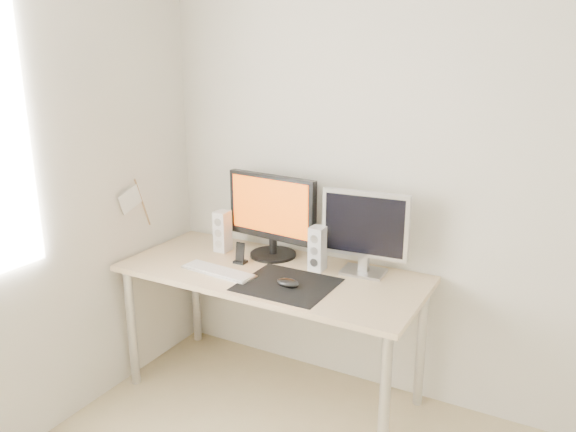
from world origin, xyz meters
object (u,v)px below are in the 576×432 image
at_px(mouse, 288,283).
at_px(second_monitor, 365,229).
at_px(speaker_right, 318,249).
at_px(phone_dock, 240,257).
at_px(keyboard, 218,271).
at_px(desk, 271,285).
at_px(main_monitor, 272,213).
at_px(speaker_left, 222,231).

bearing_deg(mouse, second_monitor, 54.17).
xyz_separation_m(speaker_right, phone_dock, (-0.41, -0.11, -0.08)).
relative_size(mouse, keyboard, 0.28).
relative_size(mouse, phone_dock, 1.03).
distance_m(speaker_right, phone_dock, 0.43).
bearing_deg(keyboard, speaker_right, 33.08).
xyz_separation_m(desk, speaker_right, (0.20, 0.13, 0.20)).
bearing_deg(speaker_right, second_monitor, 16.80).
bearing_deg(second_monitor, mouse, -125.83).
relative_size(mouse, speaker_right, 0.51).
height_order(main_monitor, phone_dock, main_monitor).
relative_size(main_monitor, keyboard, 1.29).
distance_m(desk, phone_dock, 0.24).
relative_size(mouse, desk, 0.07).
xyz_separation_m(second_monitor, speaker_left, (-0.84, -0.07, -0.12)).
height_order(mouse, desk, mouse).
bearing_deg(second_monitor, speaker_left, -175.53).
relative_size(main_monitor, phone_dock, 4.75).
bearing_deg(desk, speaker_left, 161.20).
relative_size(speaker_left, speaker_right, 1.00).
bearing_deg(main_monitor, phone_dock, -119.89).
bearing_deg(mouse, phone_dock, 156.34).
height_order(mouse, main_monitor, main_monitor).
xyz_separation_m(mouse, phone_dock, (-0.39, 0.17, 0.01)).
height_order(desk, phone_dock, phone_dock).
xyz_separation_m(mouse, desk, (-0.18, 0.15, -0.10)).
height_order(keyboard, phone_dock, phone_dock).
bearing_deg(desk, main_monitor, 118.97).
bearing_deg(phone_dock, speaker_right, 15.39).
height_order(second_monitor, phone_dock, second_monitor).
height_order(main_monitor, speaker_right, main_monitor).
distance_m(mouse, second_monitor, 0.48).
relative_size(desk, main_monitor, 2.90).
relative_size(second_monitor, speaker_right, 1.91).
height_order(mouse, speaker_right, speaker_right).
distance_m(desk, main_monitor, 0.40).
distance_m(desk, speaker_right, 0.31).
height_order(main_monitor, keyboard, main_monitor).
distance_m(main_monitor, speaker_left, 0.33).
bearing_deg(second_monitor, phone_dock, -164.10).
bearing_deg(desk, second_monitor, 25.01).
relative_size(second_monitor, speaker_left, 1.91).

